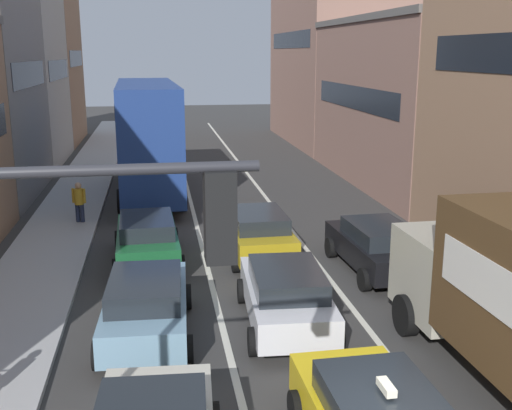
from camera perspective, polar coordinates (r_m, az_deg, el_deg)
sidewalk_left at (r=27.98m, az=-16.39°, el=0.32°), size 2.60×64.00×0.14m
lane_stripe_left at (r=27.79m, az=-6.12°, el=0.59°), size 0.16×60.00×0.01m
lane_stripe_right at (r=28.17m, az=0.80°, el=0.85°), size 0.16×60.00×0.01m
building_row_right at (r=32.41m, az=14.75°, el=12.41°), size 7.20×43.90×13.36m
traffic_light_pole at (r=6.07m, az=-21.75°, el=-12.12°), size 3.58×0.38×5.50m
sedan_centre_lane_second at (r=14.81m, az=2.77°, el=-8.23°), size 2.25×4.39×1.49m
wagon_left_lane_second at (r=14.47m, az=-10.07°, el=-8.99°), size 2.22×4.38×1.49m
hatchback_centre_lane_third at (r=19.76m, az=0.16°, el=-2.47°), size 2.11×4.33×1.49m
sedan_left_lane_third at (r=19.41m, az=-10.00°, el=-3.00°), size 2.17×4.35×1.49m
sedan_right_lane_behind_truck at (r=18.71m, az=11.08°, el=-3.70°), size 2.21×4.37×1.49m
bus_mid_queue_primary at (r=28.29m, az=-9.94°, el=6.52°), size 3.06×10.58×5.06m
pedestrian_near_kerb at (r=24.10m, az=-15.99°, el=0.36°), size 0.52×0.34×1.66m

